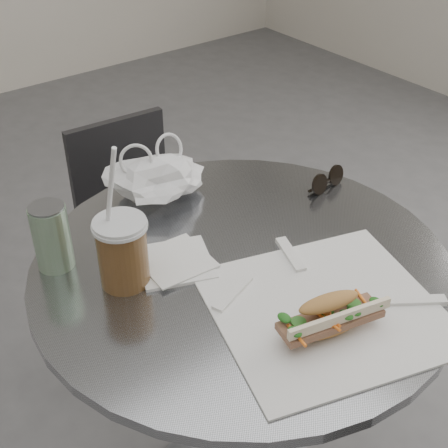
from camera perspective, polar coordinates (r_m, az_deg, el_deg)
cafe_table at (r=1.31m, az=1.48°, el=-12.93°), size 0.76×0.76×0.74m
chair_far at (r=1.85m, az=-7.06°, el=-2.97°), size 0.37×0.38×0.70m
sandwich_paper at (r=1.04m, az=9.29°, el=-7.66°), size 0.44×0.43×0.00m
banh_mi at (r=0.98m, az=9.62°, el=-8.31°), size 0.22×0.13×0.07m
iced_coffee at (r=1.05m, az=-9.28°, el=-2.45°), size 0.09×0.09×0.27m
sunglasses at (r=1.34m, az=9.38°, el=3.91°), size 0.10×0.03×0.04m
plastic_bag at (r=1.27m, az=-5.96°, el=4.03°), size 0.22×0.19×0.10m
napkin_stack at (r=1.12m, az=-4.49°, el=-3.46°), size 0.17×0.17×0.01m
drink_can at (r=1.12m, az=-15.49°, el=-1.11°), size 0.07×0.07×0.12m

